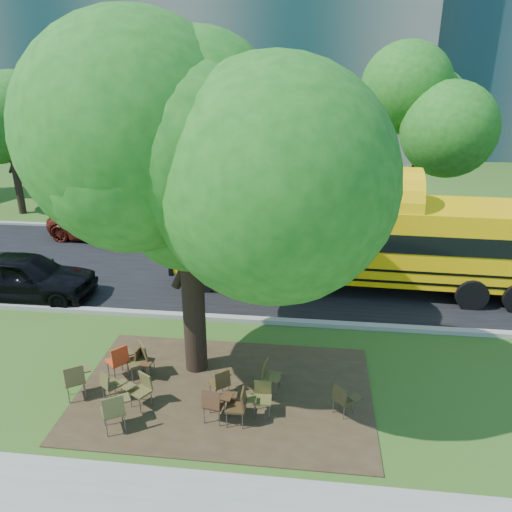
# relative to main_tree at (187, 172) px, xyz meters

# --- Properties ---
(ground) EXTENTS (160.00, 160.00, 0.00)m
(ground) POSITION_rel_main_tree_xyz_m (-0.10, -0.43, -5.14)
(ground) COLOR #2A5219
(ground) RESTS_ON ground
(dirt_patch) EXTENTS (7.00, 4.50, 0.03)m
(dirt_patch) POSITION_rel_main_tree_xyz_m (0.90, -0.93, -5.13)
(dirt_patch) COLOR #382819
(dirt_patch) RESTS_ON ground
(asphalt_road) EXTENTS (80.00, 8.00, 0.04)m
(asphalt_road) POSITION_rel_main_tree_xyz_m (-0.10, 6.57, -5.12)
(asphalt_road) COLOR black
(asphalt_road) RESTS_ON ground
(kerb_near) EXTENTS (80.00, 0.25, 0.14)m
(kerb_near) POSITION_rel_main_tree_xyz_m (-0.10, 2.57, -5.07)
(kerb_near) COLOR gray
(kerb_near) RESTS_ON ground
(kerb_far) EXTENTS (80.00, 0.25, 0.14)m
(kerb_far) POSITION_rel_main_tree_xyz_m (-0.10, 10.67, -5.07)
(kerb_far) COLOR gray
(kerb_far) RESTS_ON ground
(building_main) EXTENTS (38.00, 16.00, 22.00)m
(building_main) POSITION_rel_main_tree_xyz_m (-8.10, 35.57, 5.86)
(building_main) COLOR slate
(building_main) RESTS_ON ground
(bg_tree_0) EXTENTS (5.20, 5.20, 7.18)m
(bg_tree_0) POSITION_rel_main_tree_xyz_m (-12.10, 12.57, -0.57)
(bg_tree_0) COLOR black
(bg_tree_0) RESTS_ON ground
(bg_tree_2) EXTENTS (4.80, 4.80, 6.62)m
(bg_tree_2) POSITION_rel_main_tree_xyz_m (-5.10, 15.57, -0.93)
(bg_tree_2) COLOR black
(bg_tree_2) RESTS_ON ground
(bg_tree_3) EXTENTS (5.60, 5.60, 7.84)m
(bg_tree_3) POSITION_rel_main_tree_xyz_m (7.90, 13.57, -0.11)
(bg_tree_3) COLOR black
(bg_tree_3) RESTS_ON ground
(main_tree) EXTENTS (7.20, 7.20, 8.75)m
(main_tree) POSITION_rel_main_tree_xyz_m (0.00, 0.00, 0.00)
(main_tree) COLOR black
(main_tree) RESTS_ON ground
(school_bus) EXTENTS (12.57, 3.20, 3.05)m
(school_bus) POSITION_rel_main_tree_xyz_m (4.92, 5.58, -3.38)
(school_bus) COLOR #FCBA07
(school_bus) RESTS_ON ground
(chair_0) EXTENTS (0.63, 0.79, 0.95)m
(chair_0) POSITION_rel_main_tree_xyz_m (-2.49, -1.56, -4.56)
(chair_0) COLOR brown
(chair_0) RESTS_ON ground
(chair_1) EXTENTS (0.67, 0.53, 0.78)m
(chair_1) POSITION_rel_main_tree_xyz_m (-1.69, -1.54, -4.66)
(chair_1) COLOR #4E4822
(chair_1) RESTS_ON ground
(chair_2) EXTENTS (0.65, 0.80, 0.97)m
(chair_2) POSITION_rel_main_tree_xyz_m (-1.18, -2.52, -4.54)
(chair_2) COLOR brown
(chair_2) RESTS_ON ground
(chair_3) EXTENTS (0.71, 0.56, 0.84)m
(chair_3) POSITION_rel_main_tree_xyz_m (-0.90, -1.65, -4.62)
(chair_3) COLOR brown
(chair_3) RESTS_ON ground
(chair_4) EXTENTS (0.65, 0.53, 0.90)m
(chair_4) POSITION_rel_main_tree_xyz_m (0.87, -2.01, -4.59)
(chair_4) COLOR #462A19
(chair_4) RESTS_ON ground
(chair_5) EXTENTS (0.54, 0.51, 0.83)m
(chair_5) POSITION_rel_main_tree_xyz_m (1.86, -1.61, -4.63)
(chair_5) COLOR brown
(chair_5) RESTS_ON ground
(chair_6) EXTENTS (0.52, 0.57, 0.88)m
(chair_6) POSITION_rel_main_tree_xyz_m (1.39, -1.98, -4.60)
(chair_6) COLOR #3D2A15
(chair_6) RESTS_ON ground
(chair_7) EXTENTS (0.68, 0.54, 0.79)m
(chair_7) POSITION_rel_main_tree_xyz_m (3.67, -1.45, -4.65)
(chair_7) COLOR #42371C
(chair_7) RESTS_ON ground
(chair_8) EXTENTS (0.64, 0.81, 0.94)m
(chair_8) POSITION_rel_main_tree_xyz_m (-1.79, -0.66, -4.56)
(chair_8) COLOR red
(chair_8) RESTS_ON ground
(chair_9) EXTENTS (0.81, 0.65, 0.96)m
(chair_9) POSITION_rel_main_tree_xyz_m (-1.33, -0.58, -4.55)
(chair_9) COLOR #4A3F20
(chair_9) RESTS_ON ground
(chair_10) EXTENTS (0.48, 0.57, 0.81)m
(chair_10) POSITION_rel_main_tree_xyz_m (-1.24, -0.53, -4.64)
(chair_10) COLOR #472D19
(chair_10) RESTS_ON ground
(chair_11) EXTENTS (0.56, 0.71, 0.84)m
(chair_11) POSITION_rel_main_tree_xyz_m (0.87, -1.20, -4.63)
(chair_11) COLOR #4D371B
(chair_11) RESTS_ON ground
(chair_12) EXTENTS (0.48, 0.61, 0.82)m
(chair_12) POSITION_rel_main_tree_xyz_m (1.97, -0.76, -4.64)
(chair_12) COLOR brown
(chair_12) RESTS_ON ground
(black_car) EXTENTS (4.61, 1.91, 1.56)m
(black_car) POSITION_rel_main_tree_xyz_m (-6.55, 3.37, -4.36)
(black_car) COLOR black
(black_car) RESTS_ON ground
(bg_car_red) EXTENTS (5.55, 3.15, 1.46)m
(bg_car_red) POSITION_rel_main_tree_xyz_m (-6.03, 9.40, -4.41)
(bg_car_red) COLOR #591A0F
(bg_car_red) RESTS_ON ground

